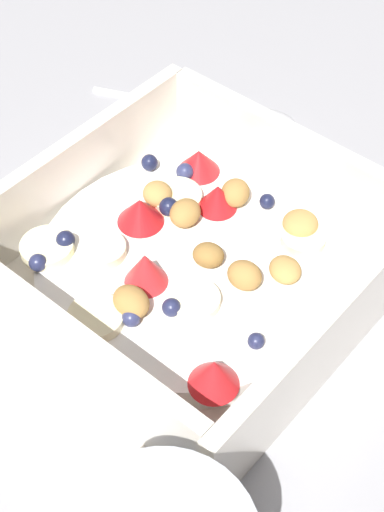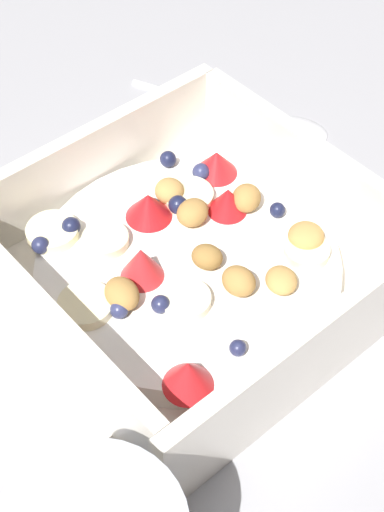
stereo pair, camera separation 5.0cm
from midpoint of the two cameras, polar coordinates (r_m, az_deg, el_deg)
The scene contains 3 objects.
ground_plane at distance 0.52m, azimuth -3.00°, elevation -2.51°, with size 2.40×2.40×0.00m, color #9E9EA3.
fruit_bowl at distance 0.50m, azimuth -2.90°, elevation -0.71°, with size 0.22×0.22×0.07m.
spoon at distance 0.64m, azimuth 0.91°, elevation 10.35°, with size 0.09×0.17×0.01m.
Camera 1 is at (0.25, 0.21, 0.40)m, focal length 54.95 mm.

